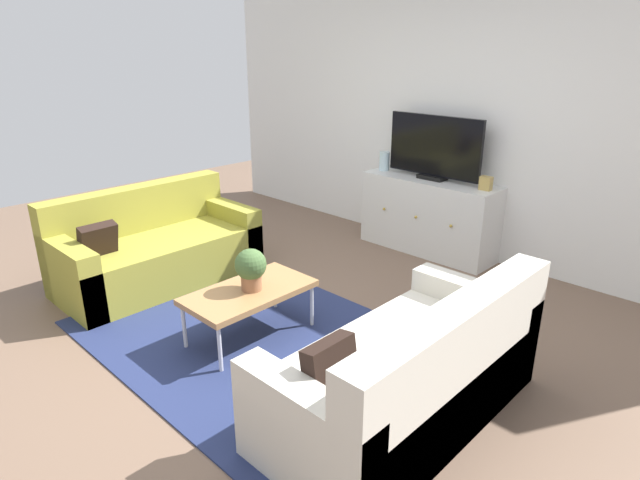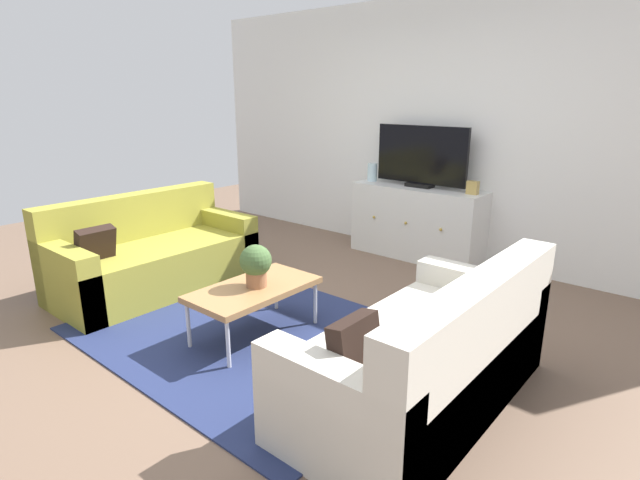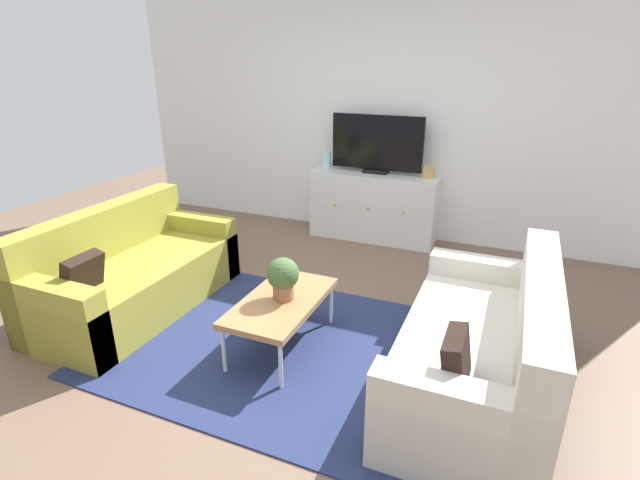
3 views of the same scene
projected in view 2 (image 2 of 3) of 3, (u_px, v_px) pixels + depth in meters
The scene contains 11 objects.
ground_plane at pixel (268, 328), 3.85m from camera, with size 10.00×10.00×0.00m, color brown.
wall_back at pixel (437, 131), 5.33m from camera, with size 6.40×0.12×2.70m, color white.
area_rug at pixel (253, 334), 3.73m from camera, with size 2.50×1.90×0.01m, color navy.
couch_left_side at pixel (150, 258), 4.58m from camera, with size 0.86×1.76×0.84m.
couch_right_side at pixel (431, 362), 2.80m from camera, with size 0.86×1.76×0.84m.
coffee_table at pixel (254, 290), 3.62m from camera, with size 0.51×0.94×0.39m.
potted_plant at pixel (256, 264), 3.57m from camera, with size 0.23×0.23×0.31m.
tv_console at pixel (417, 222), 5.41m from camera, with size 1.44×0.47×0.78m.
flat_screen_tv at pixel (421, 157), 5.23m from camera, with size 1.03×0.16×0.64m.
glass_vase at pixel (372, 172), 5.64m from camera, with size 0.11×0.11×0.20m, color silver.
mantel_clock at pixel (473, 188), 4.91m from camera, with size 0.11×0.07×0.13m, color tan.
Camera 2 is at (2.57, -2.41, 1.74)m, focal length 28.04 mm.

